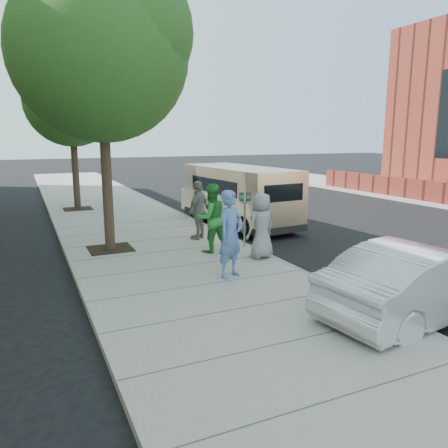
{
  "coord_description": "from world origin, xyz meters",
  "views": [
    {
      "loc": [
        -4.38,
        -9.74,
        3.26
      ],
      "look_at": [
        0.11,
        -0.01,
        1.1
      ],
      "focal_mm": 35.0,
      "sensor_mm": 36.0,
      "label": 1
    }
  ],
  "objects_px": {
    "van": "(238,195)",
    "tree_near": "(102,46)",
    "person_officer": "(231,234)",
    "person_gray_shirt": "(261,226)",
    "parking_meter": "(245,207)",
    "person_green_shirt": "(211,218)",
    "tree_far": "(72,97)",
    "sedan": "(422,281)",
    "person_striped_polo": "(199,210)"
  },
  "relations": [
    {
      "from": "person_officer",
      "to": "sedan",
      "type": "bearing_deg",
      "value": -80.97
    },
    {
      "from": "tree_far",
      "to": "person_green_shirt",
      "type": "relative_size",
      "value": 3.47
    },
    {
      "from": "tree_near",
      "to": "person_gray_shirt",
      "type": "height_order",
      "value": "tree_near"
    },
    {
      "from": "sedan",
      "to": "person_gray_shirt",
      "type": "xyz_separation_m",
      "value": [
        -0.9,
        4.28,
        0.3
      ]
    },
    {
      "from": "tree_near",
      "to": "sedan",
      "type": "bearing_deg",
      "value": -58.13
    },
    {
      "from": "tree_far",
      "to": "person_green_shirt",
      "type": "xyz_separation_m",
      "value": [
        2.42,
        -9.05,
        -3.8
      ]
    },
    {
      "from": "tree_far",
      "to": "person_officer",
      "type": "bearing_deg",
      "value": -80.08
    },
    {
      "from": "tree_far",
      "to": "tree_near",
      "type": "bearing_deg",
      "value": -90.0
    },
    {
      "from": "person_officer",
      "to": "person_striped_polo",
      "type": "distance_m",
      "value": 3.82
    },
    {
      "from": "parking_meter",
      "to": "person_green_shirt",
      "type": "bearing_deg",
      "value": -154.13
    },
    {
      "from": "sedan",
      "to": "person_striped_polo",
      "type": "relative_size",
      "value": 2.37
    },
    {
      "from": "tree_far",
      "to": "person_gray_shirt",
      "type": "height_order",
      "value": "tree_far"
    },
    {
      "from": "parking_meter",
      "to": "person_striped_polo",
      "type": "distance_m",
      "value": 1.7
    },
    {
      "from": "person_gray_shirt",
      "to": "person_striped_polo",
      "type": "distance_m",
      "value": 2.77
    },
    {
      "from": "parking_meter",
      "to": "person_officer",
      "type": "xyz_separation_m",
      "value": [
        -1.54,
        -2.29,
        -0.16
      ]
    },
    {
      "from": "parking_meter",
      "to": "person_gray_shirt",
      "type": "distance_m",
      "value": 1.26
    },
    {
      "from": "parking_meter",
      "to": "person_gray_shirt",
      "type": "xyz_separation_m",
      "value": [
        -0.15,
        -1.22,
        -0.29
      ]
    },
    {
      "from": "tree_near",
      "to": "person_officer",
      "type": "bearing_deg",
      "value": -61.6
    },
    {
      "from": "tree_far",
      "to": "person_striped_polo",
      "type": "height_order",
      "value": "tree_far"
    },
    {
      "from": "van",
      "to": "person_officer",
      "type": "bearing_deg",
      "value": -122.66
    },
    {
      "from": "sedan",
      "to": "person_striped_polo",
      "type": "distance_m",
      "value": 7.15
    },
    {
      "from": "parking_meter",
      "to": "person_officer",
      "type": "distance_m",
      "value": 2.76
    },
    {
      "from": "parking_meter",
      "to": "person_striped_polo",
      "type": "bearing_deg",
      "value": 139.45
    },
    {
      "from": "van",
      "to": "tree_near",
      "type": "bearing_deg",
      "value": -161.85
    },
    {
      "from": "sedan",
      "to": "person_striped_polo",
      "type": "bearing_deg",
      "value": 4.97
    },
    {
      "from": "person_officer",
      "to": "person_gray_shirt",
      "type": "bearing_deg",
      "value": 11.1
    },
    {
      "from": "tree_near",
      "to": "parking_meter",
      "type": "bearing_deg",
      "value": -20.99
    },
    {
      "from": "tree_near",
      "to": "person_striped_polo",
      "type": "relative_size",
      "value": 4.19
    },
    {
      "from": "sedan",
      "to": "van",
      "type": "bearing_deg",
      "value": -12.6
    },
    {
      "from": "person_green_shirt",
      "to": "person_officer",
      "type": "bearing_deg",
      "value": 74.24
    },
    {
      "from": "parking_meter",
      "to": "person_green_shirt",
      "type": "relative_size",
      "value": 0.84
    },
    {
      "from": "person_officer",
      "to": "parking_meter",
      "type": "bearing_deg",
      "value": 29.61
    },
    {
      "from": "parking_meter",
      "to": "person_gray_shirt",
      "type": "height_order",
      "value": "person_gray_shirt"
    },
    {
      "from": "tree_near",
      "to": "parking_meter",
      "type": "height_order",
      "value": "tree_near"
    },
    {
      "from": "van",
      "to": "person_gray_shirt",
      "type": "relative_size",
      "value": 3.52
    },
    {
      "from": "person_gray_shirt",
      "to": "parking_meter",
      "type": "bearing_deg",
      "value": -111.04
    },
    {
      "from": "parking_meter",
      "to": "person_gray_shirt",
      "type": "bearing_deg",
      "value": -76.89
    },
    {
      "from": "sedan",
      "to": "person_gray_shirt",
      "type": "height_order",
      "value": "person_gray_shirt"
    },
    {
      "from": "parking_meter",
      "to": "person_green_shirt",
      "type": "distance_m",
      "value": 1.11
    },
    {
      "from": "tree_far",
      "to": "van",
      "type": "height_order",
      "value": "tree_far"
    },
    {
      "from": "van",
      "to": "tree_far",
      "type": "bearing_deg",
      "value": 127.71
    },
    {
      "from": "person_officer",
      "to": "person_striped_polo",
      "type": "relative_size",
      "value": 1.09
    },
    {
      "from": "parking_meter",
      "to": "tree_near",
      "type": "bearing_deg",
      "value": 179.19
    },
    {
      "from": "tree_far",
      "to": "person_officer",
      "type": "relative_size",
      "value": 3.31
    },
    {
      "from": "tree_far",
      "to": "sedan",
      "type": "height_order",
      "value": "tree_far"
    },
    {
      "from": "person_green_shirt",
      "to": "van",
      "type": "bearing_deg",
      "value": -130.03
    },
    {
      "from": "person_green_shirt",
      "to": "person_gray_shirt",
      "type": "bearing_deg",
      "value": 126.02
    },
    {
      "from": "parking_meter",
      "to": "van",
      "type": "distance_m",
      "value": 3.77
    },
    {
      "from": "person_officer",
      "to": "van",
      "type": "bearing_deg",
      "value": 35.58
    },
    {
      "from": "person_officer",
      "to": "person_gray_shirt",
      "type": "xyz_separation_m",
      "value": [
        1.39,
        1.07,
        -0.13
      ]
    }
  ]
}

